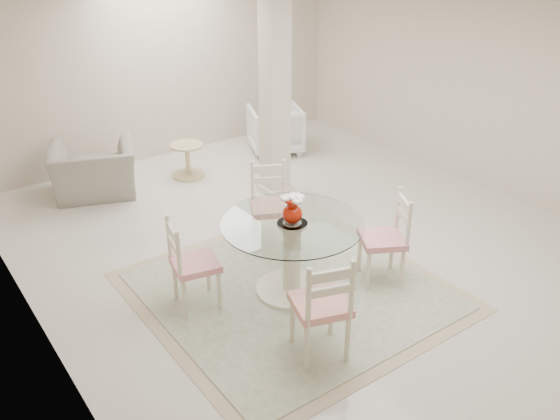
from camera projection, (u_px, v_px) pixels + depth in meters
ground at (304, 240)px, 6.99m from camera, size 7.00×7.00×0.00m
room_shell at (308, 85)px, 6.15m from camera, size 6.02×7.02×2.71m
column at (275, 96)px, 7.58m from camera, size 0.30×0.30×2.70m
area_rug at (291, 291)px, 6.03m from camera, size 2.87×2.87×0.02m
dining_table at (292, 257)px, 5.85m from camera, size 1.38×1.38×0.80m
red_vase at (293, 208)px, 5.61m from camera, size 0.23×0.21×0.30m
dining_chair_east at (390, 232)px, 5.99m from camera, size 0.58×0.58×1.08m
dining_chair_north at (270, 199)px, 6.67m from camera, size 0.59×0.59×1.08m
dining_chair_west at (188, 258)px, 5.57m from camera, size 0.49×0.49×1.04m
dining_chair_south at (324, 301)px, 4.88m from camera, size 0.57×0.57×1.13m
recliner_taupe at (94, 171)px, 7.96m from camera, size 1.34×1.26×0.70m
armchair_white at (275, 129)px, 9.43m from camera, size 1.04×1.05×0.74m
side_table at (188, 162)px, 8.57m from camera, size 0.48×0.48×0.50m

